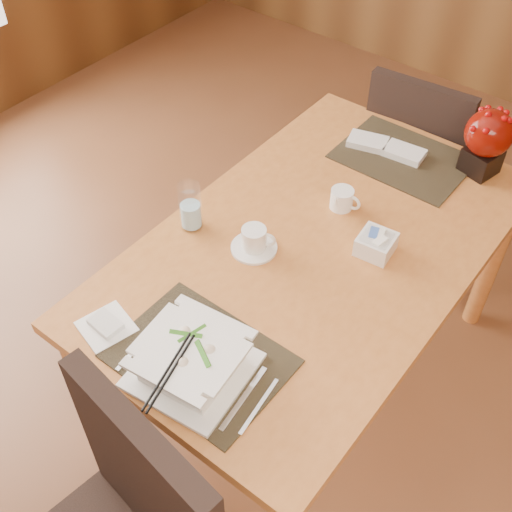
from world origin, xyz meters
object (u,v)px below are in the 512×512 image
Objects in this scene: creamer_jug at (342,199)px; berry_decor at (488,139)px; soup_setting at (191,360)px; bread_plate at (106,327)px; dining_table at (314,265)px; sugar_caddy at (376,244)px; far_chair at (418,157)px; water_glass at (190,206)px; coffee_cup at (254,241)px.

berry_decor is (0.28, 0.46, 0.10)m from creamer_jug.
creamer_jug is (-0.05, 0.79, -0.02)m from soup_setting.
berry_decor is at bearing 68.14° from bread_plate.
dining_table is 0.22m from sugar_caddy.
dining_table is at bearing 89.88° from far_chair.
berry_decor reaches higher than soup_setting.
sugar_caddy is 0.88m from far_chair.
sugar_caddy is at bearing 26.96° from dining_table.
berry_decor is at bearing 69.55° from dining_table.
water_glass is 0.68× the size of berry_decor.
coffee_cup is at bearing -143.85° from sugar_caddy.
creamer_jug is 0.11× the size of far_chair.
creamer_jug is at bearing 88.37° from far_chair.
dining_table is 15.40× the size of creamer_jug.
bread_plate is at bearing -179.52° from soup_setting.
soup_setting is 2.16× the size of coffee_cup.
creamer_jug is 0.22m from sugar_caddy.
soup_setting reaches higher than creamer_jug.
bread_plate is (-0.29, -0.04, -0.05)m from soup_setting.
water_glass reaches higher than soup_setting.
creamer_jug reaches higher than dining_table.
sugar_caddy is at bearing -32.76° from creamer_jug.
far_chair reaches higher than creamer_jug.
coffee_cup is 0.23m from water_glass.
far_chair reaches higher than coffee_cup.
water_glass is at bearing 101.27° from bread_plate.
far_chair is (0.07, 1.03, -0.27)m from coffee_cup.
coffee_cup is 0.51m from bread_plate.
soup_setting is 1.51m from far_chair.
sugar_caddy is 0.79× the size of bread_plate.
far_chair is at bearing 90.10° from creamer_jug.
creamer_jug is 0.54m from berry_decor.
coffee_cup is (-0.15, 0.46, -0.02)m from soup_setting.
far_chair reaches higher than water_glass.
coffee_cup is 1.38× the size of sugar_caddy.
berry_decor is 1.38m from bread_plate.
water_glass is at bearing -153.79° from dining_table.
water_glass is 1.57× the size of sugar_caddy.
soup_setting is 1.29× the size of berry_decor.
coffee_cup reaches higher than creamer_jug.
coffee_cup is 0.16× the size of far_chair.
soup_setting is (0.01, -0.59, 0.15)m from dining_table.
berry_decor reaches higher than sugar_caddy.
sugar_caddy is at bearing 70.89° from soup_setting.
dining_table is at bearing 84.49° from soup_setting.
bread_plate is 1.55m from far_chair.
berry_decor reaches higher than far_chair.
sugar_caddy is at bearing 36.15° from coffee_cup.
water_glass is (-0.38, 0.42, 0.03)m from soup_setting.
berry_decor is (0.38, 0.79, 0.10)m from coffee_cup.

